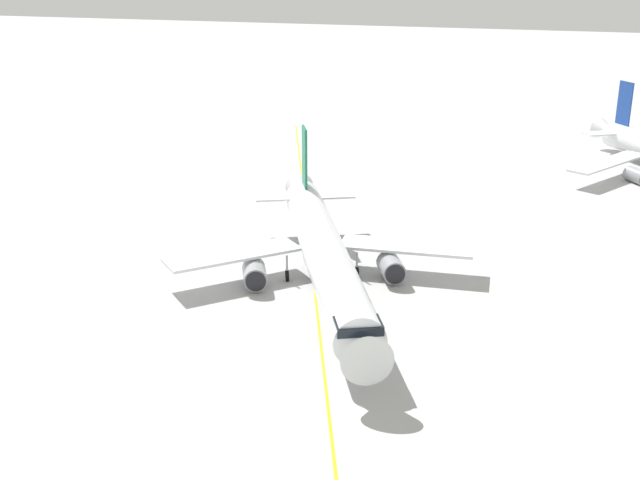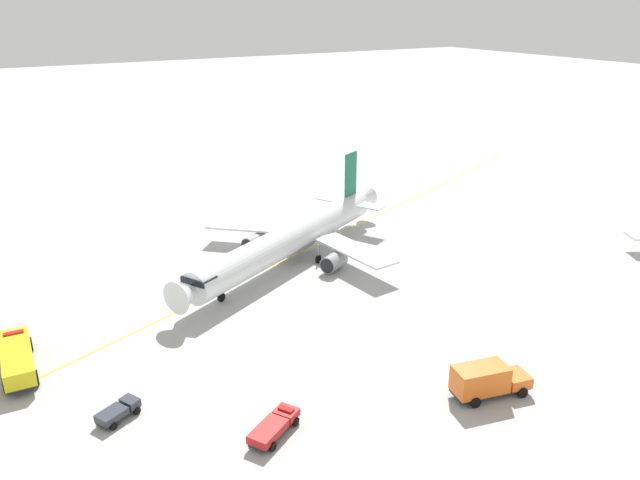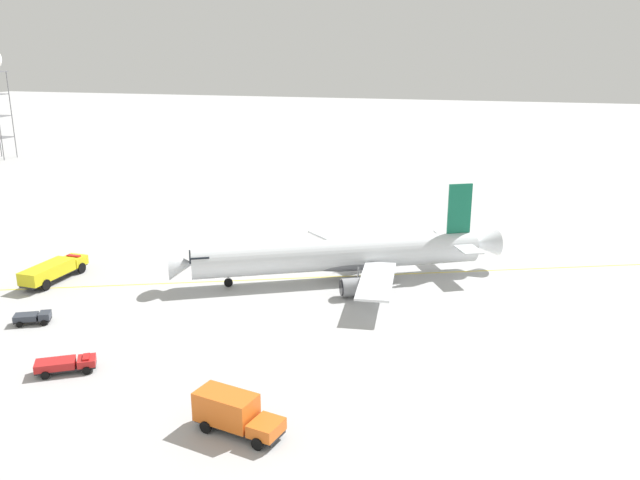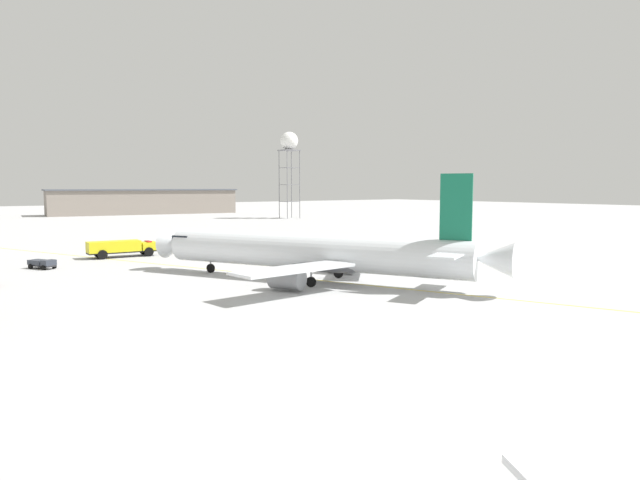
{
  "view_description": "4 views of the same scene",
  "coord_description": "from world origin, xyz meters",
  "px_view_note": "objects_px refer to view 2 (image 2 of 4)",
  "views": [
    {
      "loc": [
        65.85,
        23.67,
        29.29
      ],
      "look_at": [
        -0.81,
        0.73,
        4.25
      ],
      "focal_mm": 44.56,
      "sensor_mm": 36.0,
      "label": 1
    },
    {
      "loc": [
        37.03,
        70.89,
        33.4
      ],
      "look_at": [
        -3.1,
        4.02,
        3.38
      ],
      "focal_mm": 35.17,
      "sensor_mm": 36.0,
      "label": 2
    },
    {
      "loc": [
        -18.62,
        79.54,
        29.08
      ],
      "look_at": [
        3.6,
        -2.28,
        3.96
      ],
      "focal_mm": 36.83,
      "sensor_mm": 36.0,
      "label": 3
    },
    {
      "loc": [
        -52.26,
        38.72,
        10.66
      ],
      "look_at": [
        1.86,
        -1.0,
        4.41
      ],
      "focal_mm": 32.28,
      "sensor_mm": 36.0,
      "label": 4
    }
  ],
  "objects_px": {
    "baggage_truck_truck": "(118,411)",
    "airliner_main": "(292,239)",
    "catering_truck_truck": "(486,380)",
    "fire_tender_truck": "(17,358)",
    "ops_pickup_truck": "(274,426)"
  },
  "relations": [
    {
      "from": "ops_pickup_truck",
      "to": "catering_truck_truck",
      "type": "height_order",
      "value": "catering_truck_truck"
    },
    {
      "from": "baggage_truck_truck",
      "to": "airliner_main",
      "type": "bearing_deg",
      "value": 11.98
    },
    {
      "from": "airliner_main",
      "to": "fire_tender_truck",
      "type": "height_order",
      "value": "airliner_main"
    },
    {
      "from": "catering_truck_truck",
      "to": "airliner_main",
      "type": "bearing_deg",
      "value": 102.86
    },
    {
      "from": "baggage_truck_truck",
      "to": "catering_truck_truck",
      "type": "xyz_separation_m",
      "value": [
        -29.12,
        13.66,
        0.95
      ]
    },
    {
      "from": "ops_pickup_truck",
      "to": "catering_truck_truck",
      "type": "bearing_deg",
      "value": -44.93
    },
    {
      "from": "ops_pickup_truck",
      "to": "baggage_truck_truck",
      "type": "relative_size",
      "value": 1.36
    },
    {
      "from": "airliner_main",
      "to": "catering_truck_truck",
      "type": "relative_size",
      "value": 5.32
    },
    {
      "from": "airliner_main",
      "to": "fire_tender_truck",
      "type": "xyz_separation_m",
      "value": [
        35.49,
        10.53,
        -1.63
      ]
    },
    {
      "from": "baggage_truck_truck",
      "to": "fire_tender_truck",
      "type": "xyz_separation_m",
      "value": [
        6.35,
        -12.18,
        0.83
      ]
    },
    {
      "from": "catering_truck_truck",
      "to": "fire_tender_truck",
      "type": "relative_size",
      "value": 0.74
    },
    {
      "from": "baggage_truck_truck",
      "to": "catering_truck_truck",
      "type": "distance_m",
      "value": 32.18
    },
    {
      "from": "ops_pickup_truck",
      "to": "fire_tender_truck",
      "type": "xyz_separation_m",
      "value": [
        16.72,
        -20.91,
        0.73
      ]
    },
    {
      "from": "ops_pickup_truck",
      "to": "baggage_truck_truck",
      "type": "bearing_deg",
      "value": 109.72
    },
    {
      "from": "airliner_main",
      "to": "baggage_truck_truck",
      "type": "bearing_deg",
      "value": 11.38
    }
  ]
}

